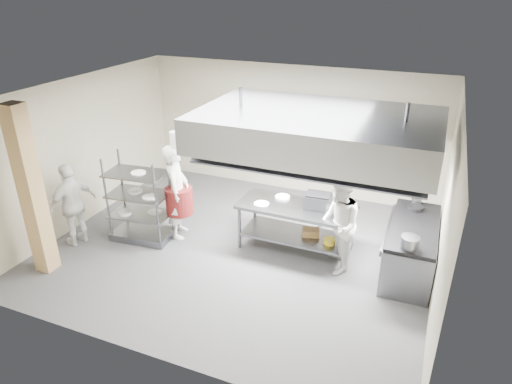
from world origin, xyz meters
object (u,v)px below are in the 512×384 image
at_px(pass_rack, 139,199).
at_px(stockpot, 410,243).
at_px(island, 296,228).
at_px(chef_head, 177,192).
at_px(chef_line, 338,225).
at_px(cooking_range, 411,249).
at_px(griddle, 318,201).
at_px(chef_plating, 73,205).

distance_m(pass_rack, stockpot, 5.01).
height_order(island, chef_head, chef_head).
height_order(chef_line, stockpot, chef_line).
bearing_deg(pass_rack, cooking_range, 3.53).
relative_size(pass_rack, cooking_range, 0.86).
bearing_deg(pass_rack, griddle, 8.72).
bearing_deg(pass_rack, stockpot, -5.44).
bearing_deg(island, chef_plating, -160.33).
distance_m(cooking_range, stockpot, 0.98).
bearing_deg(cooking_range, chef_head, -173.83).
distance_m(island, pass_rack, 3.07).
height_order(cooking_range, chef_head, chef_head).
relative_size(island, pass_rack, 1.25).
distance_m(pass_rack, chef_head, 0.74).
height_order(chef_head, chef_plating, chef_head).
xyz_separation_m(chef_head, griddle, (2.69, 0.50, 0.07)).
bearing_deg(pass_rack, island, 8.25).
bearing_deg(chef_line, griddle, -155.09).
xyz_separation_m(cooking_range, chef_line, (-1.22, -0.47, 0.47)).
xyz_separation_m(cooking_range, chef_head, (-4.40, -0.48, 0.53)).
xyz_separation_m(chef_head, stockpot, (4.38, -0.32, 0.04)).
distance_m(pass_rack, chef_line, 3.82).
xyz_separation_m(island, pass_rack, (-2.95, -0.75, 0.41)).
distance_m(chef_line, chef_plating, 4.96).
xyz_separation_m(chef_head, chef_line, (3.18, 0.00, -0.06)).
bearing_deg(island, pass_rack, -165.11).
relative_size(cooking_range, chef_head, 1.05).
height_order(pass_rack, cooking_range, pass_rack).
height_order(chef_head, chef_line, chef_head).
xyz_separation_m(chef_line, griddle, (-0.49, 0.50, 0.14)).
xyz_separation_m(chef_plating, griddle, (4.37, 1.51, 0.20)).
relative_size(pass_rack, griddle, 3.53).
height_order(island, stockpot, stockpot).
xyz_separation_m(pass_rack, stockpot, (5.00, 0.06, 0.14)).
distance_m(chef_head, griddle, 2.73).
bearing_deg(chef_head, griddle, -99.69).
distance_m(chef_line, stockpot, 1.25).
distance_m(island, chef_plating, 4.25).
height_order(island, cooking_range, island).
bearing_deg(chef_plating, griddle, 124.12).
bearing_deg(griddle, island, -165.28).
bearing_deg(stockpot, chef_plating, -173.50).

